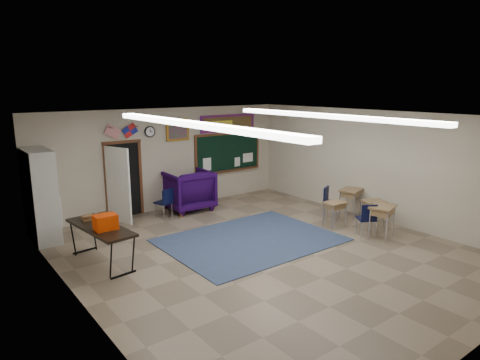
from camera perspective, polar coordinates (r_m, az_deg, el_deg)
floor at (r=9.68m, az=3.49°, el=-9.59°), size 9.00×9.00×0.00m
back_wall at (r=12.89m, az=-9.63°, el=2.78°), size 8.00×0.04×3.00m
left_wall at (r=7.34m, az=-20.82°, el=-5.27°), size 0.04×9.00×3.00m
right_wall at (r=12.18m, az=17.99°, el=1.77°), size 0.04×9.00×3.00m
ceiling at (r=8.99m, az=3.74°, el=8.41°), size 8.00×9.00×0.04m
area_rug at (r=10.37m, az=1.42°, el=-7.98°), size 4.00×3.00×0.02m
fluorescent_strips at (r=9.00m, az=3.74°, el=8.03°), size 3.86×6.00×0.10m
doorway at (r=12.22m, az=-15.44°, el=-0.14°), size 1.10×0.89×2.16m
chalkboard at (r=14.01m, az=-1.56°, el=3.57°), size 2.55×0.14×1.30m
bulletin_board at (r=13.89m, az=-1.60°, el=7.59°), size 2.10×0.05×0.55m
framed_art_print at (r=12.91m, az=-8.31°, el=6.65°), size 0.75×0.05×0.65m
wall_clock at (r=12.50m, az=-11.93°, el=6.32°), size 0.32×0.05×0.32m
wall_flags at (r=12.12m, az=-15.55°, el=6.57°), size 1.16×0.06×0.70m
storage_cabinet at (r=11.13m, az=-25.04°, el=-1.89°), size 0.59×1.25×2.20m
wingback_armchair at (r=12.81m, az=-6.94°, el=-1.33°), size 1.33×1.37×1.19m
student_chair_reading at (r=12.13m, az=-10.15°, el=-3.05°), size 0.53×0.53×0.85m
student_chair_desk_a at (r=10.94m, az=16.45°, el=-5.09°), size 0.59×0.59×0.85m
student_chair_desk_b at (r=12.05m, az=12.24°, el=-3.10°), size 0.61×0.61×0.91m
student_desk_front_left at (r=11.46m, az=12.50°, el=-4.32°), size 0.59×0.45×0.68m
student_desk_front_right at (r=12.43m, az=14.51°, el=-2.78°), size 0.79×0.68×0.80m
student_desk_back_left at (r=10.91m, az=18.40°, el=-5.11°), size 0.80×0.69×0.82m
student_desk_back_right at (r=11.87m, az=17.34°, el=-4.03°), size 0.66×0.57×0.68m
folding_table at (r=9.41m, az=-17.97°, el=-8.00°), size 0.86×2.01×1.11m
wooden_stool at (r=11.13m, az=-17.70°, el=-5.61°), size 0.32×0.32×0.56m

